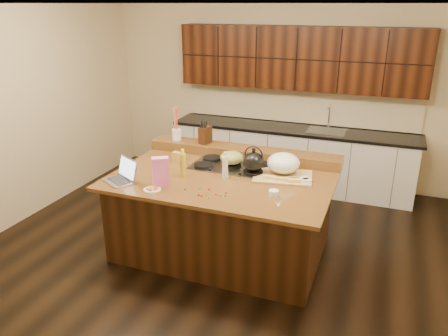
% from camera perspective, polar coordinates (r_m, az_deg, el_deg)
% --- Properties ---
extents(room, '(5.52, 5.02, 2.72)m').
position_cam_1_polar(room, '(4.65, -0.22, 3.83)').
color(room, black).
rests_on(room, ground).
extents(island, '(2.40, 1.60, 0.92)m').
position_cam_1_polar(island, '(4.98, -0.21, -5.97)').
color(island, black).
rests_on(island, ground).
extents(back_ledge, '(2.40, 0.30, 0.12)m').
position_cam_1_polar(back_ledge, '(5.39, 2.47, 2.09)').
color(back_ledge, black).
rests_on(back_ledge, island).
extents(cooktop, '(0.92, 0.52, 0.05)m').
position_cam_1_polar(cooktop, '(5.05, 1.01, 0.26)').
color(cooktop, gray).
rests_on(cooktop, island).
extents(back_counter, '(3.70, 0.66, 2.40)m').
position_cam_1_polar(back_counter, '(6.73, 9.10, 5.68)').
color(back_counter, silver).
rests_on(back_counter, ground).
extents(kettle, '(0.29, 0.29, 0.21)m').
position_cam_1_polar(kettle, '(4.80, 3.86, 0.83)').
color(kettle, black).
rests_on(kettle, cooktop).
extents(green_bowl, '(0.30, 0.30, 0.15)m').
position_cam_1_polar(green_bowl, '(5.01, 1.02, 1.36)').
color(green_bowl, olive).
rests_on(green_bowl, cooktop).
extents(laptop, '(0.43, 0.40, 0.24)m').
position_cam_1_polar(laptop, '(4.77, -13.09, -0.91)').
color(laptop, '#B7B7BC').
rests_on(laptop, island).
extents(oil_bottle, '(0.08, 0.08, 0.27)m').
position_cam_1_polar(oil_bottle, '(4.74, -5.38, 0.32)').
color(oil_bottle, gold).
rests_on(oil_bottle, island).
extents(vinegar_bottle, '(0.08, 0.08, 0.25)m').
position_cam_1_polar(vinegar_bottle, '(4.70, 0.13, 0.08)').
color(vinegar_bottle, silver).
rests_on(vinegar_bottle, island).
extents(wooden_tray, '(0.68, 0.54, 0.25)m').
position_cam_1_polar(wooden_tray, '(4.81, 7.74, 0.24)').
color(wooden_tray, tan).
rests_on(wooden_tray, island).
extents(ramekin_a, '(0.13, 0.13, 0.04)m').
position_cam_1_polar(ramekin_a, '(4.36, 6.50, -3.19)').
color(ramekin_a, white).
rests_on(ramekin_a, island).
extents(ramekin_b, '(0.13, 0.13, 0.04)m').
position_cam_1_polar(ramekin_b, '(4.72, 10.42, -1.51)').
color(ramekin_b, white).
rests_on(ramekin_b, island).
extents(ramekin_c, '(0.12, 0.12, 0.04)m').
position_cam_1_polar(ramekin_c, '(4.68, 10.82, -1.72)').
color(ramekin_c, white).
rests_on(ramekin_c, island).
extents(strainer_bowl, '(0.29, 0.29, 0.09)m').
position_cam_1_polar(strainer_bowl, '(4.99, 8.24, 0.16)').
color(strainer_bowl, '#996B3F').
rests_on(strainer_bowl, island).
extents(kitchen_timer, '(0.09, 0.09, 0.07)m').
position_cam_1_polar(kitchen_timer, '(4.23, 7.15, -3.82)').
color(kitchen_timer, silver).
rests_on(kitchen_timer, island).
extents(pink_bag, '(0.19, 0.16, 0.32)m').
position_cam_1_polar(pink_bag, '(4.52, -8.28, -0.54)').
color(pink_bag, pink).
rests_on(pink_bag, island).
extents(candy_plate, '(0.21, 0.21, 0.01)m').
position_cam_1_polar(candy_plate, '(4.50, -9.36, -2.79)').
color(candy_plate, white).
rests_on(candy_plate, island).
extents(package_box, '(0.11, 0.08, 0.13)m').
position_cam_1_polar(package_box, '(5.21, -6.20, 1.40)').
color(package_box, gold).
rests_on(package_box, island).
extents(utensil_crock, '(0.14, 0.14, 0.14)m').
position_cam_1_polar(utensil_crock, '(5.69, -6.20, 4.36)').
color(utensil_crock, white).
rests_on(utensil_crock, back_ledge).
extents(knife_block, '(0.13, 0.19, 0.21)m').
position_cam_1_polar(knife_block, '(5.51, -2.46, 4.32)').
color(knife_block, black).
rests_on(knife_block, back_ledge).
extents(gumdrop_0, '(0.02, 0.02, 0.02)m').
position_cam_1_polar(gumdrop_0, '(4.36, 0.26, -3.24)').
color(gumdrop_0, red).
rests_on(gumdrop_0, island).
extents(gumdrop_1, '(0.02, 0.02, 0.02)m').
position_cam_1_polar(gumdrop_1, '(4.25, -1.93, -3.90)').
color(gumdrop_1, '#198C26').
rests_on(gumdrop_1, island).
extents(gumdrop_2, '(0.02, 0.02, 0.02)m').
position_cam_1_polar(gumdrop_2, '(4.33, -1.06, -3.45)').
color(gumdrop_2, red).
rests_on(gumdrop_2, island).
extents(gumdrop_3, '(0.02, 0.02, 0.02)m').
position_cam_1_polar(gumdrop_3, '(4.30, -0.45, -3.59)').
color(gumdrop_3, '#198C26').
rests_on(gumdrop_3, island).
extents(gumdrop_4, '(0.02, 0.02, 0.02)m').
position_cam_1_polar(gumdrop_4, '(4.44, -1.94, -2.80)').
color(gumdrop_4, red).
rests_on(gumdrop_4, island).
extents(gumdrop_5, '(0.02, 0.02, 0.02)m').
position_cam_1_polar(gumdrop_5, '(4.30, 0.13, -3.61)').
color(gumdrop_5, '#198C26').
rests_on(gumdrop_5, island).
extents(gumdrop_6, '(0.02, 0.02, 0.02)m').
position_cam_1_polar(gumdrop_6, '(4.30, -2.91, -3.63)').
color(gumdrop_6, red).
rests_on(gumdrop_6, island).
extents(gumdrop_7, '(0.02, 0.02, 0.02)m').
position_cam_1_polar(gumdrop_7, '(4.46, -5.09, -2.76)').
color(gumdrop_7, '#198C26').
rests_on(gumdrop_7, island).
extents(gumdrop_8, '(0.02, 0.02, 0.02)m').
position_cam_1_polar(gumdrop_8, '(4.32, -3.30, -3.51)').
color(gumdrop_8, red).
rests_on(gumdrop_8, island).
extents(gumdrop_9, '(0.02, 0.02, 0.02)m').
position_cam_1_polar(gumdrop_9, '(4.47, -3.18, -2.66)').
color(gumdrop_9, '#198C26').
rests_on(gumdrop_9, island).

